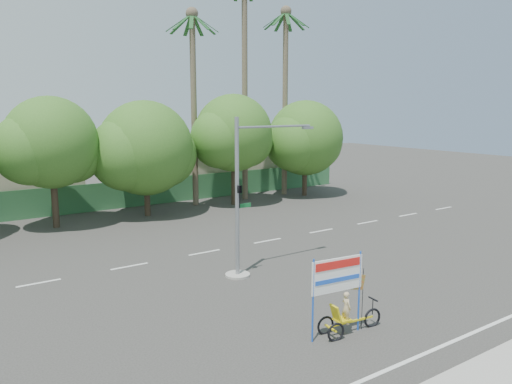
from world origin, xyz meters
TOP-DOWN VIEW (x-y plane):
  - ground at (0.00, 0.00)m, footprint 120.00×120.00m
  - fence at (0.00, 21.50)m, footprint 38.00×0.08m
  - building_right at (8.00, 26.00)m, footprint 14.00×8.00m
  - tree_left at (-7.05, 18.00)m, footprint 6.66×5.60m
  - tree_center at (-1.05, 18.00)m, footprint 7.62×6.40m
  - tree_right at (5.95, 18.00)m, footprint 6.90×5.80m
  - tree_far_right at (12.95, 18.00)m, footprint 7.38×6.20m
  - palm_tall at (8.00, 19.50)m, footprint 3.73×3.79m
  - palm_mid at (12.00, 19.50)m, footprint 3.73×3.79m
  - palm_short at (3.50, 19.50)m, footprint 3.73×3.79m
  - traffic_signal at (-2.20, 3.98)m, footprint 4.72×1.10m
  - trike_billboard at (-2.70, -2.81)m, footprint 2.83×0.80m

SIDE VIEW (x-z plane):
  - ground at x=0.00m, z-range 0.00..0.00m
  - fence at x=0.00m, z-range 0.00..2.00m
  - trike_billboard at x=-2.70m, z-range -0.27..2.52m
  - building_right at x=8.00m, z-range 0.00..3.60m
  - traffic_signal at x=-2.20m, z-range -0.58..6.42m
  - tree_center at x=-1.05m, z-range 0.54..8.39m
  - tree_far_right at x=12.95m, z-range 0.68..8.61m
  - tree_left at x=-7.05m, z-range 1.02..9.09m
  - tree_right at x=5.95m, z-range 1.06..9.42m
  - palm_short at x=3.50m, z-range 1.64..16.09m
  - palm_mid at x=12.00m, z-range 1.67..17.12m
  - palm_tall at x=8.00m, z-range 1.74..19.19m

